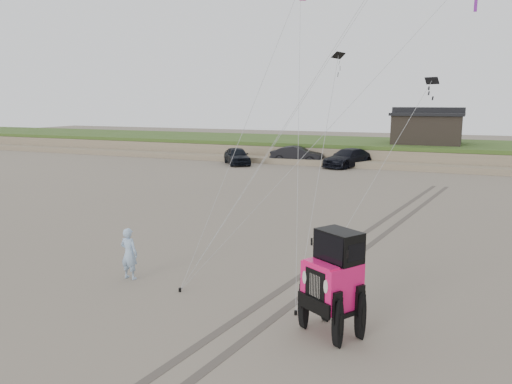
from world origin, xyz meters
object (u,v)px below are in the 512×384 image
cabin (427,127)px  jeep (332,294)px  truck_b (297,155)px  truck_a (237,156)px  man (129,254)px  truck_c (348,158)px

cabin → jeep: 38.09m
cabin → truck_b: (-10.73, -6.02, -2.45)m
cabin → truck_b: cabin is taller
truck_b → truck_a: bearing=114.5°
jeep → man: size_ratio=3.31×
truck_a → truck_b: (4.78, 2.71, 0.01)m
cabin → truck_c: bearing=-132.0°
truck_b → truck_c: size_ratio=0.88×
truck_a → jeep: bearing=-97.6°
cabin → man: (-6.17, -36.77, -2.40)m
truck_a → jeep: size_ratio=0.82×
truck_c → jeep: 32.16m
jeep → man: 7.05m
cabin → truck_c: cabin is taller
truck_a → jeep: 33.52m
truck_a → truck_c: 9.83m
truck_c → jeep: bearing=-54.9°
cabin → truck_c: 9.17m
truck_a → cabin: bearing=-7.3°
jeep → truck_a: bearing=151.3°
truck_c → truck_b: bearing=-163.4°
cabin → jeep: cabin is taller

